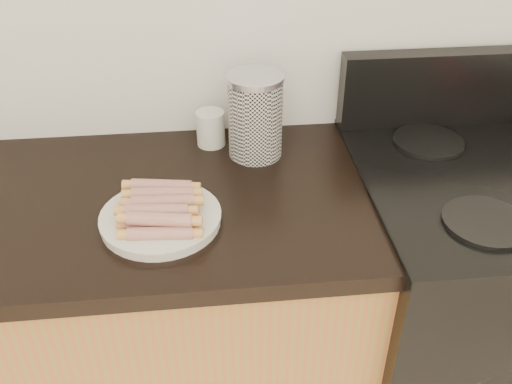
{
  "coord_description": "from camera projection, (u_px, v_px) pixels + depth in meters",
  "views": [
    {
      "loc": [
        0.03,
        0.62,
        1.64
      ],
      "look_at": [
        0.14,
        1.62,
        0.95
      ],
      "focal_mm": 40.0,
      "sensor_mm": 36.0,
      "label": 1
    }
  ],
  "objects": [
    {
      "name": "stove",
      "position": [
        480.0,
        311.0,
        1.6
      ],
      "size": [
        0.76,
        0.65,
        0.91
      ],
      "color": "black",
      "rests_on": "floor"
    },
    {
      "name": "stove_panel",
      "position": [
        481.0,
        86.0,
        1.52
      ],
      "size": [
        0.76,
        0.06,
        0.2
      ],
      "primitive_type": "cube",
      "color": "black",
      "rests_on": "stove"
    },
    {
      "name": "burner_near_left",
      "position": [
        486.0,
        222.0,
        1.18
      ],
      "size": [
        0.18,
        0.18,
        0.01
      ],
      "primitive_type": "cylinder",
      "color": "black",
      "rests_on": "stove"
    },
    {
      "name": "burner_far_left",
      "position": [
        428.0,
        141.0,
        1.46
      ],
      "size": [
        0.18,
        0.18,
        0.01
      ],
      "primitive_type": "cylinder",
      "color": "black",
      "rests_on": "stove"
    },
    {
      "name": "main_plate",
      "position": [
        161.0,
        220.0,
        1.2
      ],
      "size": [
        0.33,
        0.33,
        0.02
      ],
      "primitive_type": "cylinder",
      "rotation": [
        0.0,
        0.0,
        -0.4
      ],
      "color": "white",
      "rests_on": "counter_slab"
    },
    {
      "name": "hotdog_pile",
      "position": [
        159.0,
        207.0,
        1.18
      ],
      "size": [
        0.13,
        0.19,
        0.05
      ],
      "rotation": [
        0.0,
        0.0,
        -0.13
      ],
      "color": "maroon",
      "rests_on": "main_plate"
    },
    {
      "name": "canister",
      "position": [
        255.0,
        116.0,
        1.38
      ],
      "size": [
        0.14,
        0.14,
        0.21
      ],
      "rotation": [
        0.0,
        0.0,
        0.38
      ],
      "color": "white",
      "rests_on": "counter_slab"
    },
    {
      "name": "mug",
      "position": [
        211.0,
        128.0,
        1.46
      ],
      "size": [
        0.09,
        0.09,
        0.09
      ],
      "primitive_type": "cylinder",
      "rotation": [
        0.0,
        0.0,
        -0.27
      ],
      "color": "white",
      "rests_on": "counter_slab"
    }
  ]
}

